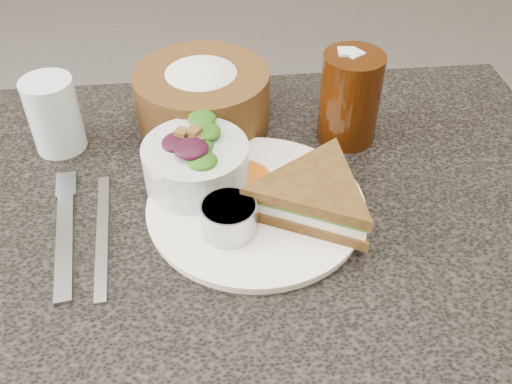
{
  "coord_description": "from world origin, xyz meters",
  "views": [
    {
      "loc": [
        -0.0,
        -0.5,
        1.25
      ],
      "look_at": [
        0.05,
        0.02,
        0.78
      ],
      "focal_mm": 40.0,
      "sensor_mm": 36.0,
      "label": 1
    }
  ],
  "objects": [
    {
      "name": "dining_table",
      "position": [
        0.0,
        0.0,
        0.38
      ],
      "size": [
        1.0,
        0.7,
        0.75
      ],
      "primitive_type": "cube",
      "color": "black",
      "rests_on": "floor"
    },
    {
      "name": "dinner_plate",
      "position": [
        0.05,
        0.02,
        0.76
      ],
      "size": [
        0.27,
        0.27,
        0.01
      ],
      "primitive_type": "cylinder",
      "color": "white",
      "rests_on": "dining_table"
    },
    {
      "name": "sandwich",
      "position": [
        0.12,
        0.0,
        0.79
      ],
      "size": [
        0.24,
        0.24,
        0.05
      ],
      "primitive_type": null,
      "rotation": [
        0.0,
        0.0,
        -0.47
      ],
      "color": "brown",
      "rests_on": "dinner_plate"
    },
    {
      "name": "salad_bowl",
      "position": [
        -0.02,
        0.07,
        0.8
      ],
      "size": [
        0.16,
        0.16,
        0.08
      ],
      "primitive_type": null,
      "rotation": [
        0.0,
        0.0,
        -0.26
      ],
      "color": "silver",
      "rests_on": "dinner_plate"
    },
    {
      "name": "dressing_ramekin",
      "position": [
        0.02,
        -0.02,
        0.78
      ],
      "size": [
        0.08,
        0.08,
        0.04
      ],
      "primitive_type": "cylinder",
      "rotation": [
        0.0,
        0.0,
        -0.23
      ],
      "color": "#A3A4A9",
      "rests_on": "dinner_plate"
    },
    {
      "name": "orange_wedge",
      "position": [
        0.05,
        0.08,
        0.77
      ],
      "size": [
        0.09,
        0.09,
        0.03
      ],
      "primitive_type": "cone",
      "rotation": [
        0.0,
        0.0,
        0.72
      ],
      "color": "orange",
      "rests_on": "dinner_plate"
    },
    {
      "name": "fork",
      "position": [
        -0.18,
        -0.01,
        0.75
      ],
      "size": [
        0.04,
        0.2,
        0.01
      ],
      "primitive_type": "cube",
      "rotation": [
        0.0,
        0.0,
        0.12
      ],
      "color": "gray",
      "rests_on": "dining_table"
    },
    {
      "name": "knife",
      "position": [
        -0.13,
        -0.0,
        0.75
      ],
      "size": [
        0.03,
        0.21,
        0.0
      ],
      "primitive_type": "cube",
      "rotation": [
        0.0,
        0.0,
        0.07
      ],
      "color": "#9D9E9F",
      "rests_on": "dining_table"
    },
    {
      "name": "bread_basket",
      "position": [
        -0.0,
        0.23,
        0.81
      ],
      "size": [
        0.24,
        0.24,
        0.11
      ],
      "primitive_type": null,
      "rotation": [
        0.0,
        0.0,
        0.22
      ],
      "color": "brown",
      "rests_on": "dining_table"
    },
    {
      "name": "cola_glass",
      "position": [
        0.2,
        0.17,
        0.82
      ],
      "size": [
        0.11,
        0.11,
        0.14
      ],
      "primitive_type": null,
      "rotation": [
        0.0,
        0.0,
        0.43
      ],
      "color": "black",
      "rests_on": "dining_table"
    },
    {
      "name": "water_glass",
      "position": [
        -0.21,
        0.18,
        0.8
      ],
      "size": [
        0.09,
        0.09,
        0.11
      ],
      "primitive_type": "cylinder",
      "rotation": [
        0.0,
        0.0,
        0.33
      ],
      "color": "silver",
      "rests_on": "dining_table"
    }
  ]
}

